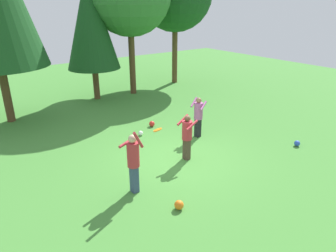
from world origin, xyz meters
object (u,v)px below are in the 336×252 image
Objects in this scene: person_thrower at (133,159)px; ball_blue at (297,143)px; ball_orange at (179,205)px; ball_red at (152,124)px; tree_center at (91,21)px; frisbee at (158,130)px; person_catcher at (187,134)px; ball_white at (141,133)px; person_bystander at (198,114)px.

ball_blue is (6.42, -1.02, -0.94)m from person_thrower.
person_thrower is 7.78× the size of ball_orange.
ball_red is at bearing 124.22° from ball_blue.
tree_center reaches higher than person_thrower.
person_thrower reaches higher than ball_red.
frisbee reaches higher than ball_blue.
person_catcher is at bearing -93.70° from tree_center.
person_thrower is 1.22× the size of person_catcher.
tree_center reaches higher than ball_blue.
ball_red is at bearing 59.36° from frisbee.
frisbee reaches higher than ball_orange.
ball_white is at bearing 68.59° from frisbee.
person_catcher is at bearing 11.03° from person_bystander.
person_bystander reaches higher than ball_red.
ball_blue is (4.20, -4.30, 0.01)m from ball_white.
person_catcher is 4.33× the size of frisbee.
tree_center is (-0.13, 5.34, 4.02)m from ball_red.
ball_blue is at bearing -71.40° from tree_center.
person_thrower is 4.08m from ball_white.
ball_orange reaches higher than ball_white.
ball_red reaches higher than ball_white.
ball_orange is at bearing -89.58° from person_thrower.
person_thrower is at bearing -1.71° from person_bystander.
tree_center is at bearing 91.42° from ball_red.
tree_center is (2.99, 9.18, 3.09)m from person_thrower.
person_catcher is at bearing -85.26° from ball_white.
ball_orange is (-1.92, -2.03, -0.81)m from person_catcher.
ball_red reaches higher than ball_blue.
tree_center is (-3.43, 10.20, 4.03)m from ball_blue.
ball_red is at bearing -92.36° from person_bystander.
ball_white is 0.91× the size of ball_blue.
ball_red is (-0.89, 1.97, -0.83)m from person_bystander.
person_thrower reaches higher than ball_white.
ball_blue is at bearing 146.75° from person_catcher.
ball_orange is (-5.90, -0.36, 0.02)m from ball_blue.
ball_orange reaches higher than ball_blue.
person_bystander is at bearing 4.87° from person_thrower.
ball_white is (1.13, 2.89, -1.40)m from frisbee.
person_thrower is 1.20× the size of person_bystander.
person_thrower is 5.29× the size of frisbee.
person_thrower is 1.74m from ball_orange.
person_thrower reaches higher than ball_blue.
person_bystander is 3.85m from ball_blue.
frisbee reaches higher than ball_red.
person_bystander reaches higher than person_catcher.
person_thrower is 2.52m from person_catcher.
person_thrower is 10.14m from tree_center.
frisbee is (-1.35, -0.25, 0.56)m from person_catcher.
person_catcher is 6.37× the size of ball_orange.
ball_blue is (2.41, -2.88, -0.85)m from person_bystander.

